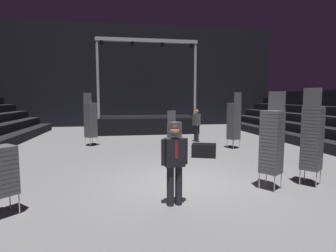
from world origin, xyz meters
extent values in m
cube|color=slate|center=(0.00, 0.00, -0.05)|extent=(22.00, 30.00, 0.10)
cube|color=black|center=(0.00, 15.00, 4.00)|extent=(22.00, 0.30, 8.00)
cube|color=black|center=(0.00, 10.81, 0.50)|extent=(6.35, 3.41, 1.01)
cylinder|color=#9EA0A8|center=(-2.93, 9.36, 3.32)|extent=(0.16, 0.16, 4.62)
cylinder|color=#9EA0A8|center=(2.93, 9.36, 3.32)|extent=(0.16, 0.16, 4.62)
cube|color=#9EA0A8|center=(0.00, 9.36, 5.63)|extent=(6.05, 0.20, 0.20)
cylinder|color=black|center=(-2.68, 9.36, 5.41)|extent=(0.18, 0.18, 0.22)
cylinder|color=black|center=(-0.89, 9.36, 5.41)|extent=(0.18, 0.18, 0.22)
cylinder|color=black|center=(0.89, 9.36, 5.41)|extent=(0.18, 0.18, 0.22)
cylinder|color=black|center=(2.68, 9.36, 5.41)|extent=(0.18, 0.18, 0.22)
cylinder|color=black|center=(-0.38, -1.59, 0.41)|extent=(0.15, 0.15, 0.83)
cylinder|color=black|center=(-0.56, -1.61, 0.41)|extent=(0.15, 0.15, 0.83)
cube|color=silver|center=(-0.46, -1.66, 1.12)|extent=(0.19, 0.12, 0.59)
cube|color=black|center=(-0.47, -1.60, 1.12)|extent=(0.42, 0.28, 0.59)
cube|color=maroon|center=(-0.45, -1.72, 1.19)|extent=(0.06, 0.02, 0.38)
cylinder|color=black|center=(-0.23, -1.57, 1.13)|extent=(0.11, 0.11, 0.54)
cylinder|color=black|center=(-0.70, -1.63, 1.13)|extent=(0.11, 0.11, 0.54)
sphere|color=#936B4C|center=(-0.47, -1.60, 1.55)|extent=(0.19, 0.19, 0.19)
sphere|color=black|center=(-0.47, -1.60, 1.60)|extent=(0.16, 0.16, 0.16)
cylinder|color=#B2B5BA|center=(0.84, 3.82, 0.20)|extent=(0.02, 0.02, 0.40)
cylinder|color=#B2B5BA|center=(0.51, 3.64, 0.20)|extent=(0.02, 0.02, 0.40)
cylinder|color=#B2B5BA|center=(0.66, 4.15, 0.20)|extent=(0.02, 0.02, 0.40)
cylinder|color=#B2B5BA|center=(0.33, 3.97, 0.20)|extent=(0.02, 0.02, 0.40)
cube|color=#4C4C51|center=(0.58, 3.90, 0.44)|extent=(0.60, 0.60, 0.08)
cube|color=#4C4C51|center=(0.58, 3.90, 0.53)|extent=(0.60, 0.60, 0.08)
cube|color=#4C4C51|center=(0.58, 3.90, 0.61)|extent=(0.60, 0.60, 0.08)
cube|color=#4C4C51|center=(0.58, 3.90, 0.70)|extent=(0.60, 0.60, 0.08)
cube|color=#4C4C51|center=(0.58, 3.90, 0.78)|extent=(0.60, 0.60, 0.08)
cube|color=#4C4C51|center=(0.58, 3.90, 0.87)|extent=(0.60, 0.60, 0.08)
cube|color=#4C4C51|center=(0.58, 3.90, 0.95)|extent=(0.60, 0.60, 0.08)
cube|color=#4C4C51|center=(0.58, 3.90, 1.04)|extent=(0.60, 0.60, 0.08)
cube|color=#4C4C51|center=(0.58, 3.90, 1.12)|extent=(0.60, 0.60, 0.08)
cube|color=#4C4C51|center=(0.58, 3.90, 1.21)|extent=(0.60, 0.60, 0.08)
cube|color=#4C4C51|center=(0.49, 4.07, 1.48)|extent=(0.38, 0.24, 0.46)
cylinder|color=#B2B5BA|center=(-3.77, -1.27, 0.20)|extent=(0.02, 0.02, 0.40)
cylinder|color=#B2B5BA|center=(-3.50, -1.54, 0.20)|extent=(0.02, 0.02, 0.40)
cube|color=#4C4C51|center=(-3.77, -1.54, 0.44)|extent=(0.62, 0.62, 0.08)
cube|color=#4C4C51|center=(-3.77, -1.54, 0.53)|extent=(0.62, 0.62, 0.08)
cube|color=#4C4C51|center=(-3.77, -1.54, 0.61)|extent=(0.62, 0.62, 0.08)
cube|color=#4C4C51|center=(-3.77, -1.54, 0.70)|extent=(0.62, 0.62, 0.08)
cube|color=#4C4C51|center=(-3.77, -1.54, 0.78)|extent=(0.62, 0.62, 0.08)
cube|color=#4C4C51|center=(-3.77, -1.54, 0.87)|extent=(0.62, 0.62, 0.08)
cube|color=#4C4C51|center=(-3.77, -1.54, 0.95)|extent=(0.62, 0.62, 0.08)
cube|color=#4C4C51|center=(-3.77, -1.54, 1.04)|extent=(0.62, 0.62, 0.08)
cube|color=#4C4C51|center=(-3.77, -1.54, 1.12)|extent=(0.62, 0.62, 0.08)
cube|color=#4C4C51|center=(-3.77, -1.54, 1.21)|extent=(0.62, 0.62, 0.08)
cube|color=#4C4C51|center=(-3.77, -1.54, 1.29)|extent=(0.62, 0.62, 0.08)
cylinder|color=#B2B5BA|center=(-2.74, 5.93, 0.20)|extent=(0.02, 0.02, 0.40)
cylinder|color=#B2B5BA|center=(-3.02, 5.68, 0.20)|extent=(0.02, 0.02, 0.40)
cylinder|color=#B2B5BA|center=(-2.99, 6.22, 0.20)|extent=(0.02, 0.02, 0.40)
cylinder|color=#B2B5BA|center=(-3.27, 5.97, 0.20)|extent=(0.02, 0.02, 0.40)
cube|color=#4C4C51|center=(-3.00, 5.95, 0.44)|extent=(0.62, 0.62, 0.08)
cube|color=#4C4C51|center=(-3.00, 5.95, 0.53)|extent=(0.62, 0.62, 0.08)
cube|color=#4C4C51|center=(-3.00, 5.95, 0.61)|extent=(0.62, 0.62, 0.08)
cube|color=#4C4C51|center=(-3.00, 5.95, 0.70)|extent=(0.62, 0.62, 0.08)
cube|color=#4C4C51|center=(-3.00, 5.95, 0.78)|extent=(0.62, 0.62, 0.08)
cube|color=#4C4C51|center=(-3.00, 5.95, 0.87)|extent=(0.62, 0.62, 0.08)
cube|color=#4C4C51|center=(-3.00, 5.95, 0.95)|extent=(0.62, 0.62, 0.08)
cube|color=#4C4C51|center=(-3.00, 5.95, 1.04)|extent=(0.62, 0.62, 0.08)
cube|color=#4C4C51|center=(-3.00, 5.95, 1.12)|extent=(0.62, 0.62, 0.08)
cube|color=#4C4C51|center=(-3.00, 5.95, 1.21)|extent=(0.62, 0.62, 0.08)
cube|color=#4C4C51|center=(-3.00, 5.95, 1.29)|extent=(0.62, 0.62, 0.08)
cube|color=#4C4C51|center=(-3.00, 5.95, 1.38)|extent=(0.62, 0.62, 0.08)
cube|color=#4C4C51|center=(-3.00, 5.95, 1.46)|extent=(0.62, 0.62, 0.08)
cube|color=#4C4C51|center=(-3.00, 5.95, 1.55)|extent=(0.62, 0.62, 0.08)
cube|color=#4C4C51|center=(-3.00, 5.95, 1.63)|extent=(0.62, 0.62, 0.08)
cube|color=#4C4C51|center=(-3.00, 5.95, 1.72)|extent=(0.62, 0.62, 0.08)
cube|color=#4C4C51|center=(-3.00, 5.95, 1.80)|extent=(0.62, 0.62, 0.08)
cube|color=#4C4C51|center=(-3.00, 5.95, 1.89)|extent=(0.62, 0.62, 0.08)
cube|color=#4C4C51|center=(-3.00, 5.95, 1.97)|extent=(0.62, 0.62, 0.08)
cube|color=#4C4C51|center=(-3.13, 6.10, 2.25)|extent=(0.34, 0.30, 0.46)
cylinder|color=#B2B5BA|center=(3.08, 4.35, 0.20)|extent=(0.02, 0.02, 0.40)
cylinder|color=#B2B5BA|center=(3.42, 4.51, 0.20)|extent=(0.02, 0.02, 0.40)
cylinder|color=#B2B5BA|center=(3.23, 4.01, 0.20)|extent=(0.02, 0.02, 0.40)
cylinder|color=#B2B5BA|center=(3.58, 4.16, 0.20)|extent=(0.02, 0.02, 0.40)
cube|color=#4C4C51|center=(3.33, 4.26, 0.44)|extent=(0.58, 0.58, 0.08)
cube|color=#4C4C51|center=(3.33, 4.26, 0.53)|extent=(0.58, 0.58, 0.08)
cube|color=#4C4C51|center=(3.33, 4.26, 0.61)|extent=(0.58, 0.58, 0.08)
cube|color=#4C4C51|center=(3.33, 4.26, 0.70)|extent=(0.58, 0.58, 0.08)
cube|color=#4C4C51|center=(3.33, 4.26, 0.78)|extent=(0.58, 0.58, 0.08)
cube|color=#4C4C51|center=(3.33, 4.26, 0.87)|extent=(0.58, 0.58, 0.08)
cube|color=#4C4C51|center=(3.33, 4.26, 0.95)|extent=(0.58, 0.58, 0.08)
cube|color=#4C4C51|center=(3.33, 4.26, 1.04)|extent=(0.58, 0.58, 0.08)
cube|color=#4C4C51|center=(3.33, 4.26, 1.12)|extent=(0.58, 0.58, 0.08)
cube|color=#4C4C51|center=(3.33, 4.26, 1.21)|extent=(0.58, 0.58, 0.08)
cube|color=#4C4C51|center=(3.33, 4.26, 1.29)|extent=(0.58, 0.58, 0.08)
cube|color=#4C4C51|center=(3.33, 4.26, 1.38)|extent=(0.58, 0.58, 0.08)
cube|color=#4C4C51|center=(3.33, 4.26, 1.46)|extent=(0.58, 0.58, 0.08)
cube|color=#4C4C51|center=(3.33, 4.26, 1.55)|extent=(0.58, 0.58, 0.08)
cube|color=#4C4C51|center=(3.33, 4.26, 1.63)|extent=(0.58, 0.58, 0.08)
cube|color=#4C4C51|center=(3.33, 4.26, 1.72)|extent=(0.58, 0.58, 0.08)
cube|color=#4C4C51|center=(3.33, 4.26, 1.80)|extent=(0.58, 0.58, 0.08)
cube|color=#4C4C51|center=(3.33, 4.26, 1.89)|extent=(0.58, 0.58, 0.08)
cube|color=#4C4C51|center=(3.33, 4.26, 1.97)|extent=(0.58, 0.58, 0.08)
cube|color=#4C4C51|center=(3.41, 4.08, 2.25)|extent=(0.39, 0.21, 0.46)
cylinder|color=#B2B5BA|center=(3.27, -0.61, 0.20)|extent=(0.02, 0.02, 0.40)
cylinder|color=#B2B5BA|center=(3.50, -0.91, 0.20)|extent=(0.02, 0.02, 0.40)
cylinder|color=#B2B5BA|center=(2.97, -0.84, 0.20)|extent=(0.02, 0.02, 0.40)
cylinder|color=#B2B5BA|center=(3.20, -1.14, 0.20)|extent=(0.02, 0.02, 0.40)
cube|color=#4C4C51|center=(3.23, -0.88, 0.44)|extent=(0.62, 0.62, 0.08)
cube|color=#4C4C51|center=(3.23, -0.88, 0.53)|extent=(0.62, 0.62, 0.08)
cube|color=#4C4C51|center=(3.23, -0.88, 0.61)|extent=(0.62, 0.62, 0.08)
cube|color=#4C4C51|center=(3.23, -0.88, 0.70)|extent=(0.62, 0.62, 0.08)
cube|color=#4C4C51|center=(3.23, -0.88, 0.78)|extent=(0.62, 0.62, 0.08)
cube|color=#4C4C51|center=(3.23, -0.88, 0.87)|extent=(0.62, 0.62, 0.08)
cube|color=#4C4C51|center=(3.23, -0.88, 0.95)|extent=(0.62, 0.62, 0.08)
cube|color=#4C4C51|center=(3.23, -0.88, 1.04)|extent=(0.62, 0.62, 0.08)
cube|color=#4C4C51|center=(3.23, -0.88, 1.12)|extent=(0.62, 0.62, 0.08)
cube|color=#4C4C51|center=(3.23, -0.88, 1.21)|extent=(0.62, 0.62, 0.08)
cube|color=#4C4C51|center=(3.23, -0.88, 1.29)|extent=(0.62, 0.62, 0.08)
cube|color=#4C4C51|center=(3.23, -0.88, 1.38)|extent=(0.62, 0.62, 0.08)
cube|color=#4C4C51|center=(3.23, -0.88, 1.46)|extent=(0.62, 0.62, 0.08)
cube|color=#4C4C51|center=(3.23, -0.88, 1.55)|extent=(0.62, 0.62, 0.08)
cube|color=#4C4C51|center=(3.23, -0.88, 1.63)|extent=(0.62, 0.62, 0.08)
cube|color=#4C4C51|center=(3.23, -0.88, 1.72)|extent=(0.62, 0.62, 0.08)
cube|color=#4C4C51|center=(3.23, -0.88, 1.80)|extent=(0.62, 0.62, 0.08)
cube|color=#4C4C51|center=(3.23, -0.88, 1.89)|extent=(0.62, 0.62, 0.08)
cube|color=#4C4C51|center=(3.23, -0.88, 1.97)|extent=(0.62, 0.62, 0.08)
cube|color=#4C4C51|center=(3.08, -1.00, 2.25)|extent=(0.29, 0.35, 0.46)
cylinder|color=#B2B5BA|center=(2.00, -1.26, 0.20)|extent=(0.02, 0.02, 0.40)
cylinder|color=#B2B5BA|center=(1.78, -0.95, 0.20)|extent=(0.02, 0.02, 0.40)
cylinder|color=#B2B5BA|center=(2.31, -1.04, 0.20)|extent=(0.02, 0.02, 0.40)
cylinder|color=#B2B5BA|center=(2.09, -0.73, 0.20)|extent=(0.02, 0.02, 0.40)
cube|color=#4C4C51|center=(2.05, -1.00, 0.44)|extent=(0.61, 0.61, 0.08)
cube|color=#4C4C51|center=(2.05, -1.00, 0.53)|extent=(0.61, 0.61, 0.08)
cube|color=#4C4C51|center=(2.05, -1.00, 0.61)|extent=(0.61, 0.61, 0.08)
cube|color=#4C4C51|center=(2.05, -1.00, 0.70)|extent=(0.61, 0.61, 0.08)
cube|color=#4C4C51|center=(2.05, -1.00, 0.78)|extent=(0.61, 0.61, 0.08)
cube|color=#4C4C51|center=(2.05, -1.00, 0.87)|extent=(0.61, 0.61, 0.08)
cube|color=#4C4C51|center=(2.05, -1.00, 0.95)|extent=(0.61, 0.61, 0.08)
cube|color=#4C4C51|center=(2.05, -1.00, 1.04)|extent=(0.61, 0.61, 0.08)
cube|color=#4C4C51|center=(2.05, -1.00, 1.12)|extent=(0.61, 0.61, 0.08)
cube|color=#4C4C51|center=(2.05, -1.00, 1.21)|extent=(0.61, 0.61, 0.08)
cube|color=#4C4C51|center=(2.05, -1.00, 1.29)|extent=(0.61, 0.61, 0.08)
cube|color=#4C4C51|center=(2.05, -1.00, 1.38)|extent=(0.61, 0.61, 0.08)
cube|color=#4C4C51|center=(2.05, -1.00, 1.46)|extent=(0.61, 0.61, 0.08)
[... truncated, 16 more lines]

